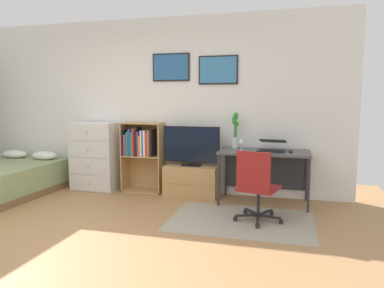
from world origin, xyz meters
TOP-DOWN VIEW (x-y plane):
  - ground_plane at (0.00, 0.00)m, footprint 7.20×7.20m
  - wall_back_with_posters at (0.01, 2.43)m, footprint 6.12×0.09m
  - area_rug at (1.61, 1.22)m, footprint 1.70×1.20m
  - dresser at (-0.88, 2.15)m, footprint 0.72×0.46m
  - bookshelf at (-0.10, 2.21)m, footprint 0.64×0.30m
  - tv_stand at (0.73, 2.17)m, footprint 0.80×0.41m
  - television at (0.73, 2.15)m, footprint 0.86×0.16m
  - desk at (1.81, 2.13)m, footprint 1.23×0.65m
  - office_chair at (1.78, 1.20)m, footprint 0.58×0.57m
  - laptop at (1.90, 2.11)m, footprint 0.40×0.43m
  - computer_mouse at (2.16, 2.01)m, footprint 0.06×0.10m
  - bamboo_vase at (1.37, 2.26)m, footprint 0.10×0.10m
  - wine_glass at (1.49, 2.02)m, footprint 0.07×0.07m

SIDE VIEW (x-z plane):
  - ground_plane at x=0.00m, z-range 0.00..0.00m
  - area_rug at x=1.61m, z-range 0.00..0.01m
  - tv_stand at x=0.73m, z-range 0.00..0.46m
  - office_chair at x=1.78m, z-range 0.03..0.89m
  - dresser at x=-0.88m, z-range 0.00..1.08m
  - desk at x=1.81m, z-range 0.24..0.98m
  - bookshelf at x=-0.10m, z-range 0.12..1.21m
  - computer_mouse at x=2.16m, z-range 0.74..0.77m
  - television at x=0.73m, z-range 0.46..1.05m
  - laptop at x=1.90m, z-range 0.72..0.88m
  - wine_glass at x=1.49m, z-range 0.78..0.96m
  - bamboo_vase at x=1.37m, z-range 0.75..1.27m
  - wall_back_with_posters at x=0.01m, z-range 0.01..2.71m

